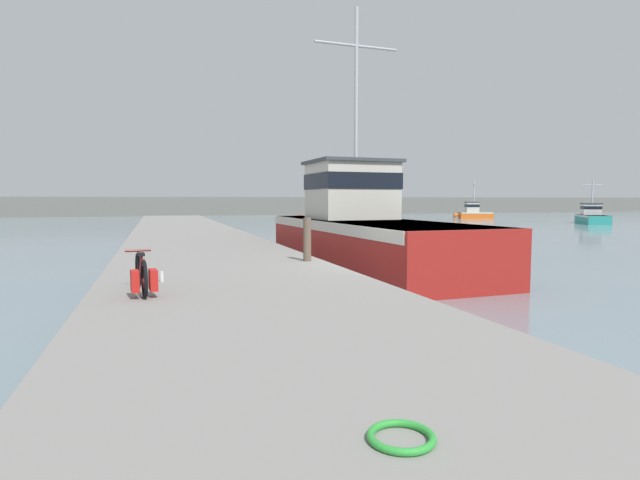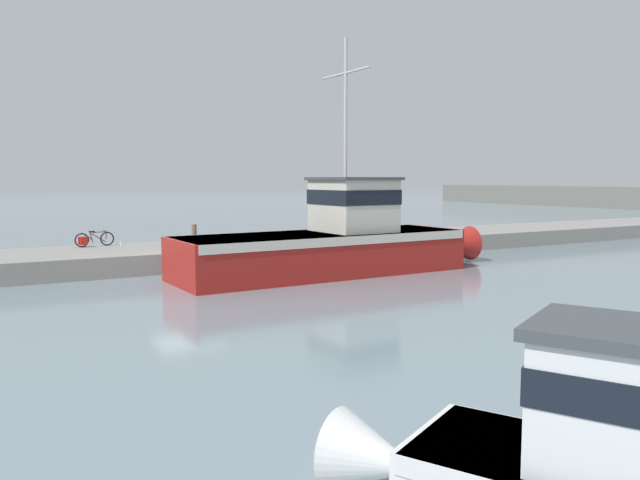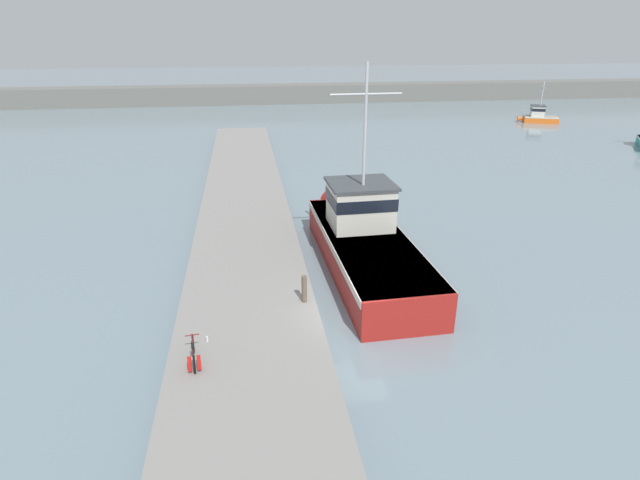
# 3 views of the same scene
# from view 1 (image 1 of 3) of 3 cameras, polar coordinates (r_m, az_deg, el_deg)

# --- Properties ---
(ground_plane) EXTENTS (320.00, 320.00, 0.00)m
(ground_plane) POSITION_cam_1_polar(r_m,az_deg,el_deg) (12.75, 7.56, -6.29)
(ground_plane) COLOR gray
(dock_pier) EXTENTS (5.26, 80.00, 0.83)m
(dock_pier) POSITION_cam_1_polar(r_m,az_deg,el_deg) (11.54, -10.60, -5.38)
(dock_pier) COLOR gray
(dock_pier) RESTS_ON ground_plane
(far_shoreline) EXTENTS (180.00, 5.00, 2.78)m
(far_shoreline) POSITION_cam_1_polar(r_m,az_deg,el_deg) (86.25, 6.10, 3.95)
(far_shoreline) COLOR slate
(far_shoreline) RESTS_ON ground_plane
(fishing_boat_main) EXTENTS (4.02, 14.17, 9.40)m
(fishing_boat_main) POSITION_cam_1_polar(r_m,az_deg,el_deg) (18.41, 4.66, 1.22)
(fishing_boat_main) COLOR maroon
(fishing_boat_main) RESTS_ON ground_plane
(boat_orange_near) EXTENTS (4.94, 3.24, 4.99)m
(boat_orange_near) POSITION_cam_1_polar(r_m,az_deg,el_deg) (66.73, 17.16, 3.09)
(boat_orange_near) COLOR orange
(boat_orange_near) RESTS_ON ground_plane
(boat_green_anchored) EXTENTS (4.52, 5.98, 4.41)m
(boat_green_anchored) POSITION_cam_1_polar(r_m,az_deg,el_deg) (56.56, 28.63, 2.38)
(boat_green_anchored) COLOR teal
(boat_green_anchored) RESTS_ON ground_plane
(bicycle_touring) EXTENTS (0.55, 1.72, 0.69)m
(bicycle_touring) POSITION_cam_1_polar(r_m,az_deg,el_deg) (8.84, -19.67, -3.84)
(bicycle_touring) COLOR black
(bicycle_touring) RESTS_ON dock_pier
(mooring_post) EXTENTS (0.20, 0.20, 1.11)m
(mooring_post) POSITION_cam_1_polar(r_m,az_deg,el_deg) (12.77, -1.47, 0.05)
(mooring_post) COLOR brown
(mooring_post) RESTS_ON dock_pier
(hose_coil) EXTENTS (0.46, 0.46, 0.05)m
(hose_coil) POSITION_cam_1_polar(r_m,az_deg,el_deg) (3.55, 9.28, -21.31)
(hose_coil) COLOR green
(hose_coil) RESTS_ON dock_pier
(water_bottle_on_curb) EXTENTS (0.07, 0.07, 0.20)m
(water_bottle_on_curb) POSITION_cam_1_polar(r_m,az_deg,el_deg) (10.09, -17.64, -3.99)
(water_bottle_on_curb) COLOR silver
(water_bottle_on_curb) RESTS_ON dock_pier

